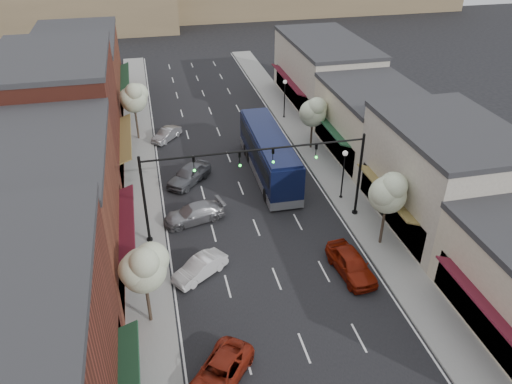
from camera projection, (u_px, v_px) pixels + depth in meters
ground at (285, 299)px, 31.39m from camera, size 160.00×160.00×0.00m
sidewalk_left at (140, 173)px, 45.15m from camera, size 2.80×73.00×0.15m
sidewalk_right at (316, 154)px, 48.36m from camera, size 2.80×73.00×0.15m
curb_left at (156, 172)px, 45.41m from camera, size 0.25×73.00×0.17m
curb_right at (303, 156)px, 48.09m from camera, size 0.25×73.00×0.17m
bldg_left_midnear at (43, 214)px, 31.24m from camera, size 10.14×14.10×9.40m
bldg_left_midfar at (62, 118)px, 42.50m from camera, size 10.14×14.10×10.90m
bldg_left_far at (79, 74)px, 56.47m from camera, size 10.14×18.10×8.40m
bldg_right_midnear at (442, 176)px, 36.98m from camera, size 9.14×12.10×7.90m
bldg_right_midfar at (373, 122)px, 47.35m from camera, size 9.14×12.10×6.40m
bldg_right_far at (324, 72)px, 58.75m from camera, size 9.14×16.10×7.40m
hill_near at (33, 7)px, 89.45m from camera, size 50.00×20.00×8.00m
signal_mast_right at (331, 166)px, 36.72m from camera, size 8.22×0.46×7.00m
signal_mast_left at (178, 184)px, 34.57m from camera, size 8.22×0.46×7.00m
tree_right_near at (389, 192)px, 33.96m from camera, size 2.85×2.65×5.95m
tree_right_far at (313, 111)px, 47.51m from camera, size 2.85×2.65×5.43m
tree_left_near at (144, 267)px, 27.57m from camera, size 2.85×2.65×5.69m
tree_left_far at (134, 97)px, 49.01m from camera, size 2.85×2.65×6.13m
lamp_post_near at (344, 167)px, 40.06m from camera, size 0.44×0.44×4.44m
lamp_post_far at (285, 93)px, 54.63m from camera, size 0.44×0.44×4.44m
coach_bus at (269, 154)px, 44.18m from camera, size 2.99×12.82×3.91m
red_hatchback at (351, 264)px, 33.13m from camera, size 2.39×4.92×1.62m
parked_car_a at (220, 373)px, 25.83m from camera, size 4.51×4.97×1.29m
parked_car_b at (200, 268)px, 33.00m from camera, size 4.06×3.41×1.31m
parked_car_c at (194, 213)px, 38.45m from camera, size 5.10×2.97×1.39m
parked_car_d at (189, 174)px, 43.46m from camera, size 4.63×4.80×1.62m
parked_car_e at (167, 134)px, 51.02m from camera, size 3.36×3.67×1.22m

